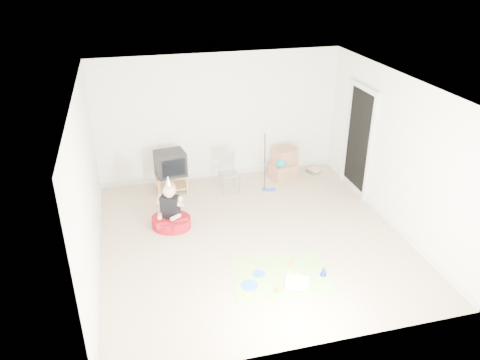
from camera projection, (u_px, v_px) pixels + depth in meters
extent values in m
plane|color=tan|center=(252.00, 237.00, 7.89)|extent=(5.00, 5.00, 0.00)
cube|color=black|center=(359.00, 142.00, 9.02)|extent=(0.02, 0.90, 2.05)
cube|color=olive|center=(171.00, 175.00, 9.19)|extent=(0.65, 0.43, 0.03)
cube|color=olive|center=(172.00, 187.00, 9.31)|extent=(0.65, 0.43, 0.03)
cube|color=olive|center=(159.00, 189.00, 9.05)|extent=(0.05, 0.05, 0.39)
cube|color=olive|center=(188.00, 185.00, 9.22)|extent=(0.05, 0.05, 0.39)
cube|color=olive|center=(156.00, 182.00, 9.33)|extent=(0.05, 0.05, 0.39)
cube|color=olive|center=(184.00, 178.00, 9.49)|extent=(0.05, 0.05, 0.39)
cube|color=black|center=(170.00, 163.00, 9.08)|extent=(0.62, 0.54, 0.48)
cube|color=#94959A|center=(229.00, 174.00, 9.23)|extent=(0.39, 0.37, 0.03)
cylinder|color=#94959A|center=(221.00, 174.00, 9.17)|extent=(0.02, 0.02, 0.79)
cylinder|color=#94959A|center=(237.00, 172.00, 9.27)|extent=(0.02, 0.02, 0.79)
cube|color=#AB7652|center=(283.00, 171.00, 9.84)|extent=(0.61, 0.53, 0.34)
cube|color=#AB7652|center=(285.00, 156.00, 9.73)|extent=(0.55, 0.49, 0.32)
ellipsoid|color=#0C7485|center=(281.00, 163.00, 9.56)|extent=(0.23, 0.16, 0.18)
cube|color=blue|center=(269.00, 190.00, 9.40)|extent=(0.29, 0.16, 0.03)
cylinder|color=black|center=(269.00, 165.00, 9.16)|extent=(0.12, 0.37, 1.08)
cube|color=#257149|center=(313.00, 172.00, 10.17)|extent=(0.26, 0.31, 0.03)
cube|color=#BD2838|center=(313.00, 170.00, 10.16)|extent=(0.26, 0.31, 0.03)
cube|color=#C4B98A|center=(313.00, 169.00, 10.15)|extent=(0.27, 0.30, 0.03)
cylinder|color=#A00E1A|center=(171.00, 222.00, 8.14)|extent=(0.91, 0.91, 0.19)
cube|color=black|center=(170.00, 207.00, 8.01)|extent=(0.36, 0.29, 0.42)
sphere|color=#D4A18D|center=(169.00, 191.00, 7.87)|extent=(0.29, 0.29, 0.22)
cone|color=silver|center=(168.00, 181.00, 7.78)|extent=(0.11, 0.11, 0.17)
cube|color=#FF3582|center=(281.00, 276.00, 6.96)|extent=(1.53, 1.19, 0.01)
cube|color=white|center=(297.00, 283.00, 6.73)|extent=(0.41, 0.38, 0.09)
cube|color=#46C46F|center=(297.00, 285.00, 6.75)|extent=(0.41, 0.38, 0.01)
cylinder|color=beige|center=(289.00, 280.00, 6.67)|extent=(0.01, 0.01, 0.07)
cylinder|color=beige|center=(293.00, 281.00, 6.66)|extent=(0.01, 0.01, 0.07)
cylinder|color=beige|center=(297.00, 281.00, 6.65)|extent=(0.01, 0.01, 0.07)
cylinder|color=beige|center=(301.00, 281.00, 6.64)|extent=(0.01, 0.01, 0.07)
cylinder|color=beige|center=(305.00, 282.00, 6.63)|extent=(0.01, 0.01, 0.07)
cylinder|color=beige|center=(289.00, 276.00, 6.76)|extent=(0.01, 0.01, 0.07)
cylinder|color=beige|center=(293.00, 276.00, 6.75)|extent=(0.01, 0.01, 0.07)
cylinder|color=beige|center=(297.00, 276.00, 6.74)|extent=(0.01, 0.01, 0.07)
cylinder|color=beige|center=(301.00, 277.00, 6.74)|extent=(0.01, 0.01, 0.07)
cylinder|color=blue|center=(259.00, 274.00, 6.98)|extent=(0.20, 0.20, 0.01)
cylinder|color=blue|center=(250.00, 285.00, 6.74)|extent=(0.30, 0.30, 0.01)
cylinder|color=orange|center=(291.00, 265.00, 7.13)|extent=(0.07, 0.07, 0.07)
cylinder|color=orange|center=(278.00, 290.00, 6.60)|extent=(0.08, 0.08, 0.09)
cone|color=#1A2BBC|center=(324.00, 271.00, 6.93)|extent=(0.11, 0.11, 0.15)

